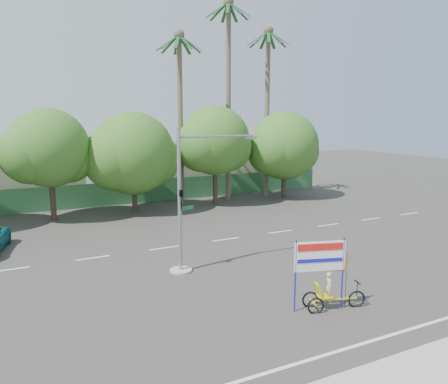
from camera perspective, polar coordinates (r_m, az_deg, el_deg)
name	(u,v)px	position (r m, az deg, el deg)	size (l,w,h in m)	color
ground	(268,291)	(19.56, 5.71, -12.77)	(120.00, 120.00, 0.00)	#33302D
sidewalk_near	(409,383)	(14.48, 22.96, -22.03)	(50.00, 2.40, 0.12)	gray
fence	(135,192)	(38.54, -11.49, 0.00)	(38.00, 0.08, 2.00)	#336B3D
building_left	(6,181)	(41.60, -26.62, 1.25)	(12.00, 8.00, 4.00)	beige
building_right	(200,172)	(45.23, -3.20, 2.67)	(14.00, 8.00, 3.60)	beige
tree_left	(49,151)	(33.42, -21.92, 4.99)	(6.66, 5.60, 8.07)	#473828
tree_center	(133,156)	(34.47, -11.86, 4.64)	(7.62, 6.40, 7.85)	#473828
tree_right	(215,143)	(36.80, -1.24, 6.38)	(6.90, 5.80, 8.36)	#473828
tree_far_right	(284,148)	(40.31, 7.84, 5.76)	(7.38, 6.20, 7.94)	#473828
palm_tall	(228,81)	(39.08, 0.57, 14.26)	(3.73, 3.79, 17.45)	#70604C
palm_mid	(267,95)	(40.98, 5.68, 12.52)	(3.73, 3.79, 15.45)	#70604C
palm_short	(180,99)	(37.17, -5.77, 11.96)	(3.73, 3.79, 14.45)	#70604C
traffic_signal	(186,213)	(21.13, -5.01, -2.72)	(4.72, 1.10, 7.00)	gray
trike_billboard	(326,281)	(17.84, 13.16, -11.22)	(2.87, 1.20, 2.93)	black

